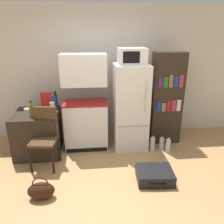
# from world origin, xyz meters

# --- Properties ---
(ground_plane) EXTENTS (24.00, 24.00, 0.00)m
(ground_plane) POSITION_xyz_m (0.00, 0.00, 0.00)
(ground_plane) COLOR tan
(wall_back) EXTENTS (6.40, 0.10, 2.65)m
(wall_back) POSITION_xyz_m (0.20, 2.00, 1.33)
(wall_back) COLOR beige
(wall_back) RESTS_ON ground_plane
(side_table) EXTENTS (0.77, 0.79, 0.78)m
(side_table) POSITION_xyz_m (-1.25, 1.21, 0.39)
(side_table) COLOR #2D2319
(side_table) RESTS_ON ground_plane
(kitchen_hutch) EXTENTS (0.82, 0.50, 1.79)m
(kitchen_hutch) POSITION_xyz_m (-0.37, 1.35, 0.81)
(kitchen_hutch) COLOR white
(kitchen_hutch) RESTS_ON ground_plane
(refrigerator) EXTENTS (0.62, 0.64, 1.60)m
(refrigerator) POSITION_xyz_m (0.47, 1.29, 0.80)
(refrigerator) COLOR silver
(refrigerator) RESTS_ON ground_plane
(microwave) EXTENTS (0.48, 0.40, 0.28)m
(microwave) POSITION_xyz_m (0.47, 1.29, 1.74)
(microwave) COLOR silver
(microwave) RESTS_ON refrigerator
(bookshelf) EXTENTS (0.59, 0.32, 1.80)m
(bookshelf) POSITION_xyz_m (1.21, 1.44, 0.90)
(bookshelf) COLOR #2D2319
(bookshelf) RESTS_ON ground_plane
(bottle_wine_dark) EXTENTS (0.06, 0.06, 0.31)m
(bottle_wine_dark) POSITION_xyz_m (-0.94, 1.55, 0.91)
(bottle_wine_dark) COLOR black
(bottle_wine_dark) RESTS_ON side_table
(bottle_milk_white) EXTENTS (0.08, 0.08, 0.22)m
(bottle_milk_white) POSITION_xyz_m (-0.96, 1.25, 0.87)
(bottle_milk_white) COLOR white
(bottle_milk_white) RESTS_ON side_table
(bottle_olive_oil) EXTENTS (0.08, 0.08, 0.29)m
(bottle_olive_oil) POSITION_xyz_m (-1.26, 1.02, 0.90)
(bottle_olive_oil) COLOR #566619
(bottle_olive_oil) RESTS_ON side_table
(bottle_blue_soda) EXTENTS (0.08, 0.08, 0.30)m
(bottle_blue_soda) POSITION_xyz_m (-0.94, 1.44, 0.91)
(bottle_blue_soda) COLOR #1E47A3
(bottle_blue_soda) RESTS_ON side_table
(bottle_amber_beer) EXTENTS (0.06, 0.06, 0.18)m
(bottle_amber_beer) POSITION_xyz_m (-1.04, 1.01, 0.86)
(bottle_amber_beer) COLOR brown
(bottle_amber_beer) RESTS_ON side_table
(bowl) EXTENTS (0.18, 0.18, 0.05)m
(bowl) POSITION_xyz_m (-1.40, 1.35, 0.81)
(bowl) COLOR silver
(bowl) RESTS_ON side_table
(cereal_box) EXTENTS (0.19, 0.07, 0.30)m
(cereal_box) POSITION_xyz_m (-1.10, 1.46, 0.93)
(cereal_box) COLOR red
(cereal_box) RESTS_ON side_table
(chair) EXTENTS (0.46, 0.46, 1.00)m
(chair) POSITION_xyz_m (-1.03, 0.79, 0.58)
(chair) COLOR black
(chair) RESTS_ON ground_plane
(suitcase_large_flat) EXTENTS (0.57, 0.49, 0.17)m
(suitcase_large_flat) POSITION_xyz_m (0.66, 0.16, 0.09)
(suitcase_large_flat) COLOR black
(suitcase_large_flat) RESTS_ON ground_plane
(handbag) EXTENTS (0.36, 0.20, 0.33)m
(handbag) POSITION_xyz_m (-0.97, -0.07, 0.12)
(handbag) COLOR #33190F
(handbag) RESTS_ON ground_plane
(water_bottle_front) EXTENTS (0.09, 0.09, 0.32)m
(water_bottle_front) POSITION_xyz_m (1.15, 0.98, 0.14)
(water_bottle_front) COLOR silver
(water_bottle_front) RESTS_ON ground_plane
(water_bottle_middle) EXTENTS (0.09, 0.09, 0.28)m
(water_bottle_middle) POSITION_xyz_m (1.07, 1.10, 0.12)
(water_bottle_middle) COLOR silver
(water_bottle_middle) RESTS_ON ground_plane
(water_bottle_back) EXTENTS (0.09, 0.09, 0.33)m
(water_bottle_back) POSITION_xyz_m (0.87, 1.06, 0.14)
(water_bottle_back) COLOR silver
(water_bottle_back) RESTS_ON ground_plane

